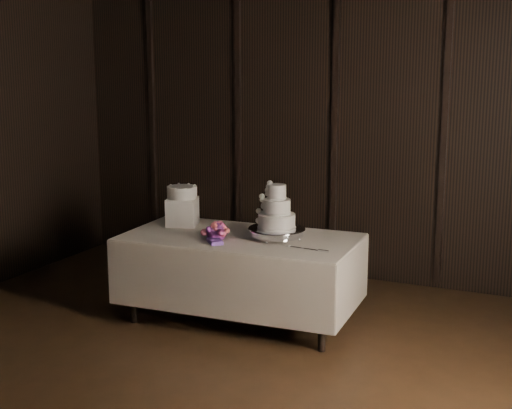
# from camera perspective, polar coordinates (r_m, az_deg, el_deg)

# --- Properties ---
(room) EXTENTS (6.08, 7.08, 3.08)m
(room) POSITION_cam_1_polar(r_m,az_deg,el_deg) (4.23, -8.90, 1.37)
(room) COLOR black
(room) RESTS_ON ground
(display_table) EXTENTS (2.04, 1.14, 0.76)m
(display_table) POSITION_cam_1_polar(r_m,az_deg,el_deg) (6.18, -1.27, -5.65)
(display_table) COLOR silver
(display_table) RESTS_ON ground
(cake_stand) EXTENTS (0.64, 0.64, 0.09)m
(cake_stand) POSITION_cam_1_polar(r_m,az_deg,el_deg) (6.00, 1.66, -2.34)
(cake_stand) COLOR silver
(cake_stand) RESTS_ON display_table
(wedding_cake) EXTENTS (0.34, 0.31, 0.37)m
(wedding_cake) POSITION_cam_1_polar(r_m,az_deg,el_deg) (5.95, 1.37, -0.54)
(wedding_cake) COLOR white
(wedding_cake) RESTS_ON cake_stand
(bouquet) EXTENTS (0.48, 0.48, 0.19)m
(bouquet) POSITION_cam_1_polar(r_m,az_deg,el_deg) (5.98, -3.21, -2.20)
(bouquet) COLOR #B8455C
(bouquet) RESTS_ON display_table
(box_pedestal) EXTENTS (0.33, 0.33, 0.25)m
(box_pedestal) POSITION_cam_1_polar(r_m,az_deg,el_deg) (6.51, -5.90, -0.57)
(box_pedestal) COLOR white
(box_pedestal) RESTS_ON display_table
(small_cake) EXTENTS (0.35, 0.35, 0.11)m
(small_cake) POSITION_cam_1_polar(r_m,az_deg,el_deg) (6.48, -5.93, 0.98)
(small_cake) COLOR white
(small_cake) RESTS_ON box_pedestal
(cake_knife) EXTENTS (0.37, 0.06, 0.01)m
(cake_knife) POSITION_cam_1_polar(r_m,az_deg,el_deg) (5.69, 3.72, -3.52)
(cake_knife) COLOR silver
(cake_knife) RESTS_ON display_table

